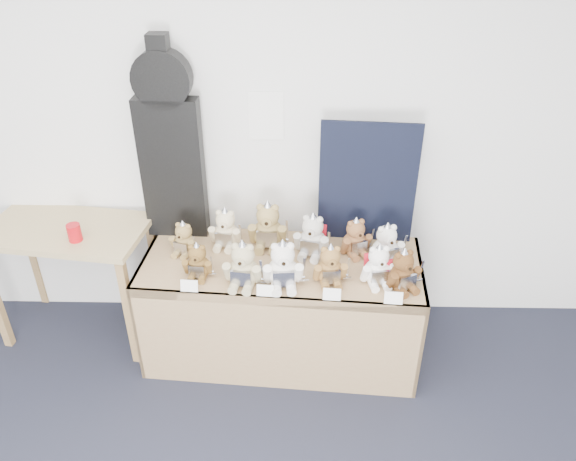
{
  "coord_description": "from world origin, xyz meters",
  "views": [
    {
      "loc": [
        0.61,
        -0.72,
        2.64
      ],
      "look_at": [
        0.55,
        1.95,
        0.99
      ],
      "focal_mm": 35.0,
      "sensor_mm": 36.0,
      "label": 1
    }
  ],
  "objects_px": {
    "teddy_back_right": "(356,238)",
    "teddy_back_end": "(386,246)",
    "display_table": "(280,289)",
    "teddy_front_centre": "(283,266)",
    "side_table": "(69,245)",
    "teddy_front_right": "(330,266)",
    "teddy_front_far_left": "(198,262)",
    "teddy_front_left": "(243,266)",
    "teddy_front_far_right": "(378,266)",
    "teddy_front_end": "(403,271)",
    "teddy_back_left": "(226,230)",
    "teddy_back_centre_left": "(268,227)",
    "teddy_back_centre_right": "(312,237)",
    "teddy_back_far_left": "(184,240)",
    "guitar_case": "(170,144)",
    "red_cup": "(74,233)"
  },
  "relations": [
    {
      "from": "teddy_back_right",
      "to": "teddy_front_left",
      "type": "bearing_deg",
      "value": -174.72
    },
    {
      "from": "teddy_back_far_left",
      "to": "teddy_front_right",
      "type": "bearing_deg",
      "value": 0.59
    },
    {
      "from": "teddy_back_right",
      "to": "display_table",
      "type": "bearing_deg",
      "value": 179.7
    },
    {
      "from": "teddy_front_left",
      "to": "teddy_back_centre_left",
      "type": "bearing_deg",
      "value": 81.78
    },
    {
      "from": "display_table",
      "to": "teddy_front_right",
      "type": "relative_size",
      "value": 6.48
    },
    {
      "from": "teddy_front_centre",
      "to": "teddy_back_centre_left",
      "type": "bearing_deg",
      "value": 99.26
    },
    {
      "from": "teddy_front_left",
      "to": "teddy_back_far_left",
      "type": "height_order",
      "value": "teddy_front_left"
    },
    {
      "from": "display_table",
      "to": "teddy_front_centre",
      "type": "distance_m",
      "value": 0.32
    },
    {
      "from": "guitar_case",
      "to": "teddy_back_right",
      "type": "distance_m",
      "value": 1.25
    },
    {
      "from": "teddy_front_centre",
      "to": "teddy_back_right",
      "type": "distance_m",
      "value": 0.54
    },
    {
      "from": "teddy_front_far_left",
      "to": "teddy_back_far_left",
      "type": "bearing_deg",
      "value": 121.01
    },
    {
      "from": "teddy_front_far_left",
      "to": "teddy_back_right",
      "type": "relative_size",
      "value": 0.9
    },
    {
      "from": "teddy_front_left",
      "to": "teddy_back_end",
      "type": "relative_size",
      "value": 1.08
    },
    {
      "from": "teddy_front_left",
      "to": "teddy_back_centre_right",
      "type": "distance_m",
      "value": 0.5
    },
    {
      "from": "teddy_front_far_right",
      "to": "teddy_front_end",
      "type": "xyz_separation_m",
      "value": [
        0.13,
        -0.05,
        0.0
      ]
    },
    {
      "from": "side_table",
      "to": "teddy_front_right",
      "type": "relative_size",
      "value": 3.93
    },
    {
      "from": "display_table",
      "to": "red_cup",
      "type": "distance_m",
      "value": 1.27
    },
    {
      "from": "display_table",
      "to": "teddy_back_centre_right",
      "type": "bearing_deg",
      "value": 44.8
    },
    {
      "from": "display_table",
      "to": "teddy_front_far_left",
      "type": "bearing_deg",
      "value": -165.98
    },
    {
      "from": "teddy_front_far_right",
      "to": "teddy_front_end",
      "type": "relative_size",
      "value": 1.0
    },
    {
      "from": "teddy_front_end",
      "to": "teddy_back_far_left",
      "type": "xyz_separation_m",
      "value": [
        -1.27,
        0.32,
        -0.01
      ]
    },
    {
      "from": "red_cup",
      "to": "guitar_case",
      "type": "bearing_deg",
      "value": 28.48
    },
    {
      "from": "display_table",
      "to": "guitar_case",
      "type": "bearing_deg",
      "value": 153.33
    },
    {
      "from": "teddy_back_centre_right",
      "to": "teddy_back_end",
      "type": "distance_m",
      "value": 0.44
    },
    {
      "from": "display_table",
      "to": "teddy_front_left",
      "type": "xyz_separation_m",
      "value": [
        -0.2,
        -0.15,
        0.27
      ]
    },
    {
      "from": "red_cup",
      "to": "teddy_back_left",
      "type": "distance_m",
      "value": 0.89
    },
    {
      "from": "teddy_front_centre",
      "to": "teddy_back_end",
      "type": "xyz_separation_m",
      "value": [
        0.6,
        0.24,
        -0.01
      ]
    },
    {
      "from": "teddy_back_left",
      "to": "teddy_back_far_left",
      "type": "xyz_separation_m",
      "value": [
        -0.24,
        -0.09,
        -0.02
      ]
    },
    {
      "from": "guitar_case",
      "to": "teddy_front_centre",
      "type": "height_order",
      "value": "guitar_case"
    },
    {
      "from": "display_table",
      "to": "teddy_front_right",
      "type": "xyz_separation_m",
      "value": [
        0.29,
        -0.12,
        0.26
      ]
    },
    {
      "from": "teddy_back_centre_left",
      "to": "teddy_front_far_left",
      "type": "bearing_deg",
      "value": -136.14
    },
    {
      "from": "teddy_front_far_right",
      "to": "teddy_back_left",
      "type": "relative_size",
      "value": 0.97
    },
    {
      "from": "display_table",
      "to": "teddy_back_end",
      "type": "xyz_separation_m",
      "value": [
        0.63,
        0.09,
        0.27
      ]
    },
    {
      "from": "teddy_front_end",
      "to": "teddy_back_centre_left",
      "type": "relative_size",
      "value": 0.82
    },
    {
      "from": "teddy_back_centre_right",
      "to": "teddy_back_right",
      "type": "height_order",
      "value": "teddy_back_centre_right"
    },
    {
      "from": "teddy_back_centre_right",
      "to": "teddy_front_centre",
      "type": "bearing_deg",
      "value": -103.59
    },
    {
      "from": "teddy_back_left",
      "to": "teddy_back_centre_left",
      "type": "distance_m",
      "value": 0.26
    },
    {
      "from": "teddy_front_centre",
      "to": "teddy_back_far_left",
      "type": "relative_size",
      "value": 1.33
    },
    {
      "from": "teddy_front_centre",
      "to": "teddy_front_right",
      "type": "xyz_separation_m",
      "value": [
        0.26,
        0.03,
        -0.02
      ]
    },
    {
      "from": "display_table",
      "to": "side_table",
      "type": "bearing_deg",
      "value": 174.15
    },
    {
      "from": "teddy_front_far_left",
      "to": "red_cup",
      "type": "bearing_deg",
      "value": 170.36
    },
    {
      "from": "teddy_back_centre_right",
      "to": "teddy_back_right",
      "type": "relative_size",
      "value": 1.14
    },
    {
      "from": "teddy_back_right",
      "to": "teddy_back_end",
      "type": "relative_size",
      "value": 0.94
    },
    {
      "from": "side_table",
      "to": "teddy_front_end",
      "type": "xyz_separation_m",
      "value": [
        2.03,
        -0.41,
        0.12
      ]
    },
    {
      "from": "display_table",
      "to": "teddy_back_centre_right",
      "type": "relative_size",
      "value": 5.73
    },
    {
      "from": "display_table",
      "to": "teddy_back_left",
      "type": "bearing_deg",
      "value": 148.77
    },
    {
      "from": "display_table",
      "to": "teddy_front_far_left",
      "type": "distance_m",
      "value": 0.54
    },
    {
      "from": "display_table",
      "to": "teddy_front_far_left",
      "type": "xyz_separation_m",
      "value": [
        -0.47,
        -0.08,
        0.25
      ]
    },
    {
      "from": "side_table",
      "to": "teddy_front_end",
      "type": "relative_size",
      "value": 3.84
    },
    {
      "from": "teddy_front_centre",
      "to": "teddy_back_far_left",
      "type": "bearing_deg",
      "value": 147.98
    }
  ]
}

